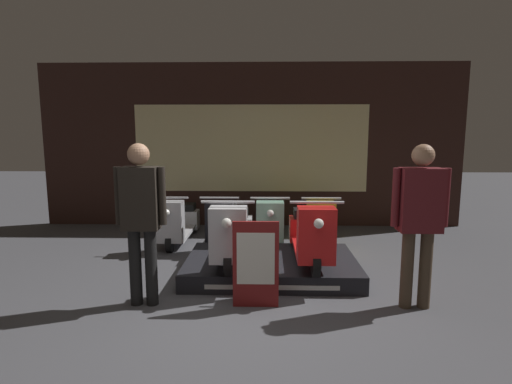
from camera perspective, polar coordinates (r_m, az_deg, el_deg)
name	(u,v)px	position (r m, az deg, el deg)	size (l,w,h in m)	color
ground_plane	(238,309)	(4.43, -2.65, -16.37)	(30.00, 30.00, 0.00)	#4C4C51
shop_wall_back	(251,146)	(7.94, -0.69, 6.60)	(8.31, 0.09, 3.20)	#331E19
display_platform	(271,266)	(5.38, 2.17, -10.51)	(2.22, 1.44, 0.22)	black
scooter_display_left	(233,234)	(5.21, -3.32, -5.99)	(0.60, 1.75, 0.88)	black
scooter_display_right	(310,234)	(5.23, 7.73, -6.02)	(0.60, 1.75, 0.88)	black
scooter_backrow_0	(178,222)	(6.99, -11.03, -4.26)	(0.60, 1.75, 0.88)	black
scooter_backrow_1	(224,222)	(6.87, -4.62, -4.36)	(0.60, 1.75, 0.88)	black
scooter_backrow_2	(270,223)	(6.83, 1.96, -4.41)	(0.60, 1.75, 0.88)	black
scooter_backrow_3	(316,223)	(6.88, 8.52, -4.40)	(0.60, 1.75, 0.88)	black
person_left_browsing	(141,213)	(4.40, -16.11, -2.85)	(0.54, 0.23, 1.75)	black
person_right_browsing	(420,213)	(4.49, 22.34, -2.76)	(0.59, 0.24, 1.75)	#473828
price_sign_board	(256,264)	(4.31, -0.04, -10.26)	(0.49, 0.04, 0.94)	maroon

